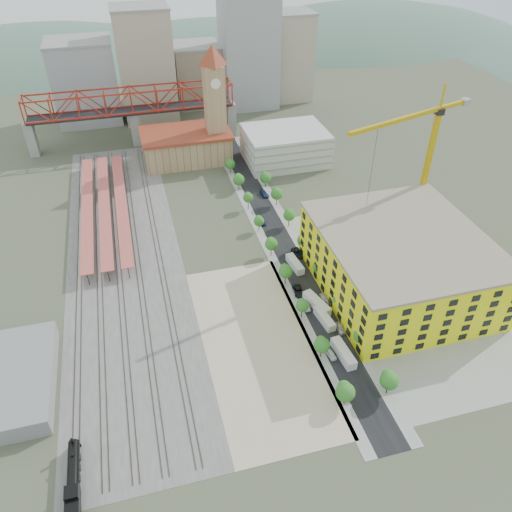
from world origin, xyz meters
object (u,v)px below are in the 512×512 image
object	(u,v)px
clock_tower	(214,94)
site_trailer_c	(317,304)
locomotive	(73,482)
site_trailer_d	(295,264)
tower_crane	(424,149)
construction_building	(400,262)
site_trailer_a	(343,353)
car_0	(331,354)
site_trailer_b	(324,319)

from	to	relation	value
clock_tower	site_trailer_c	size ratio (longest dim) A/B	5.09
locomotive	site_trailer_d	world-z (taller)	locomotive
site_trailer_c	site_trailer_d	xyz separation A→B (m)	(0.00, 19.33, -0.15)
clock_tower	tower_crane	world-z (taller)	clock_tower
clock_tower	tower_crane	bearing A→B (deg)	-55.57
construction_building	tower_crane	size ratio (longest dim) A/B	0.98
clock_tower	tower_crane	xyz separation A→B (m)	(51.44, -75.04, 3.09)
clock_tower	site_trailer_c	bearing A→B (deg)	-85.53
construction_building	tower_crane	world-z (taller)	tower_crane
tower_crane	site_trailer_a	xyz separation A→B (m)	(-43.44, -46.62, -30.43)
locomotive	site_trailer_d	distance (m)	86.95
locomotive	site_trailer_c	size ratio (longest dim) A/B	2.03
construction_building	car_0	distance (m)	36.62
tower_crane	site_trailer_c	xyz separation A→B (m)	(-43.44, -27.28, -30.38)
locomotive	construction_building	bearing A→B (deg)	23.29
construction_building	car_0	size ratio (longest dim) A/B	11.89
tower_crane	site_trailer_b	xyz separation A→B (m)	(-43.44, -33.35, -30.57)
site_trailer_c	car_0	xyz separation A→B (m)	(-3.00, -18.29, -0.67)
construction_building	site_trailer_d	xyz separation A→B (m)	(-26.00, 17.00, -8.16)
tower_crane	car_0	world-z (taller)	tower_crane
tower_crane	site_trailer_a	size ratio (longest dim) A/B	5.21
construction_building	site_trailer_d	world-z (taller)	construction_building
tower_crane	locomotive	bearing A→B (deg)	-149.46
site_trailer_c	site_trailer_a	bearing A→B (deg)	-106.32
site_trailer_d	site_trailer_a	bearing A→B (deg)	-96.53
site_trailer_b	site_trailer_c	distance (m)	6.07
clock_tower	car_0	bearing A→B (deg)	-87.63
tower_crane	site_trailer_a	world-z (taller)	tower_crane
locomotive	site_trailer_b	size ratio (longest dim) A/B	2.34
tower_crane	clock_tower	bearing A→B (deg)	124.43
construction_building	car_0	bearing A→B (deg)	-144.59
site_trailer_b	construction_building	bearing A→B (deg)	10.44
clock_tower	car_0	size ratio (longest dim) A/B	12.22
site_trailer_a	site_trailer_b	distance (m)	13.27
locomotive	site_trailer_c	distance (m)	75.80
construction_building	car_0	xyz separation A→B (m)	(-29.00, -20.61, -8.69)
clock_tower	site_trailer_d	size ratio (longest dim) A/B	5.68
site_trailer_a	site_trailer_d	xyz separation A→B (m)	(0.00, 38.67, -0.10)
construction_building	site_trailer_c	xyz separation A→B (m)	(-26.00, -2.32, -8.01)
tower_crane	site_trailer_c	world-z (taller)	tower_crane
site_trailer_b	car_0	bearing A→B (deg)	-111.24
site_trailer_c	locomotive	bearing A→B (deg)	-166.86
site_trailer_a	site_trailer_d	size ratio (longest dim) A/B	1.08
site_trailer_d	site_trailer_b	bearing A→B (deg)	-96.53
site_trailer_b	tower_crane	bearing A→B (deg)	30.06
clock_tower	locomotive	bearing A→B (deg)	-112.56
construction_building	car_0	world-z (taller)	construction_building
construction_building	site_trailer_b	world-z (taller)	construction_building
locomotive	site_trailer_b	distance (m)	73.01
site_trailer_b	site_trailer_d	world-z (taller)	site_trailer_d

